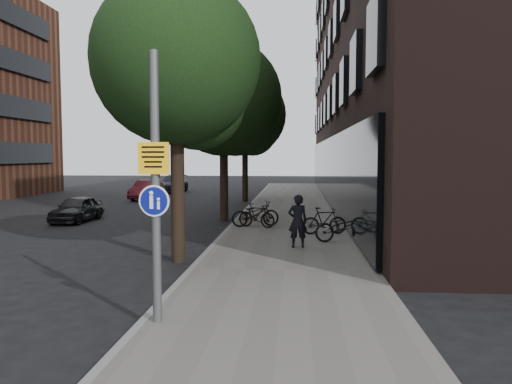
# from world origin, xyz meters

# --- Properties ---
(ground) EXTENTS (120.00, 120.00, 0.00)m
(ground) POSITION_xyz_m (0.00, 0.00, 0.00)
(ground) COLOR black
(ground) RESTS_ON ground
(sidewalk) EXTENTS (4.50, 60.00, 0.12)m
(sidewalk) POSITION_xyz_m (0.25, 10.00, 0.06)
(sidewalk) COLOR #5E5B57
(sidewalk) RESTS_ON ground
(curb_edge) EXTENTS (0.15, 60.00, 0.13)m
(curb_edge) POSITION_xyz_m (-2.00, 10.00, 0.07)
(curb_edge) COLOR slate
(curb_edge) RESTS_ON ground
(building_right_dark_brick) EXTENTS (12.00, 40.00, 18.00)m
(building_right_dark_brick) POSITION_xyz_m (8.50, 22.00, 9.00)
(building_right_dark_brick) COLOR black
(building_right_dark_brick) RESTS_ON ground
(street_tree_near) EXTENTS (4.40, 4.40, 7.50)m
(street_tree_near) POSITION_xyz_m (-2.53, 4.64, 5.11)
(street_tree_near) COLOR black
(street_tree_near) RESTS_ON ground
(street_tree_mid) EXTENTS (5.00, 5.00, 7.80)m
(street_tree_mid) POSITION_xyz_m (-2.53, 13.14, 5.11)
(street_tree_mid) COLOR black
(street_tree_mid) RESTS_ON ground
(street_tree_far) EXTENTS (5.00, 5.00, 7.80)m
(street_tree_far) POSITION_xyz_m (-2.53, 22.14, 5.11)
(street_tree_far) COLOR black
(street_tree_far) RESTS_ON ground
(signpost) EXTENTS (0.51, 0.15, 4.38)m
(signpost) POSITION_xyz_m (-1.74, -0.56, 2.33)
(signpost) COLOR #595B5E
(signpost) RESTS_ON sidewalk
(pedestrian) EXTENTS (0.62, 0.44, 1.57)m
(pedestrian) POSITION_xyz_m (0.57, 6.25, 0.91)
(pedestrian) COLOR black
(pedestrian) RESTS_ON sidewalk
(parked_bike_facade_near) EXTENTS (1.90, 1.01, 0.95)m
(parked_bike_facade_near) POSITION_xyz_m (2.00, 7.34, 0.59)
(parked_bike_facade_near) COLOR black
(parked_bike_facade_near) RESTS_ON sidewalk
(parked_bike_facade_far) EXTENTS (1.61, 0.72, 0.94)m
(parked_bike_facade_far) POSITION_xyz_m (1.50, 8.77, 0.59)
(parked_bike_facade_far) COLOR black
(parked_bike_facade_far) RESTS_ON sidewalk
(parked_bike_curb_near) EXTENTS (1.96, 1.23, 0.97)m
(parked_bike_curb_near) POSITION_xyz_m (-1.03, 10.49, 0.61)
(parked_bike_curb_near) COLOR black
(parked_bike_curb_near) RESTS_ON sidewalk
(parked_bike_curb_far) EXTENTS (1.56, 0.97, 0.91)m
(parked_bike_curb_far) POSITION_xyz_m (-0.97, 10.23, 0.58)
(parked_bike_curb_far) COLOR black
(parked_bike_curb_far) RESTS_ON sidewalk
(parked_car_near) EXTENTS (1.40, 3.27, 1.10)m
(parked_car_near) POSITION_xyz_m (-8.85, 12.18, 0.55)
(parked_car_near) COLOR black
(parked_car_near) RESTS_ON ground
(parked_car_mid) EXTENTS (1.43, 3.77, 1.23)m
(parked_car_mid) POSITION_xyz_m (-9.04, 22.93, 0.61)
(parked_car_mid) COLOR #56181F
(parked_car_mid) RESTS_ON ground
(parked_car_far) EXTENTS (2.07, 4.62, 1.31)m
(parked_car_far) POSITION_xyz_m (-8.93, 29.26, 0.66)
(parked_car_far) COLOR #1B2032
(parked_car_far) RESTS_ON ground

